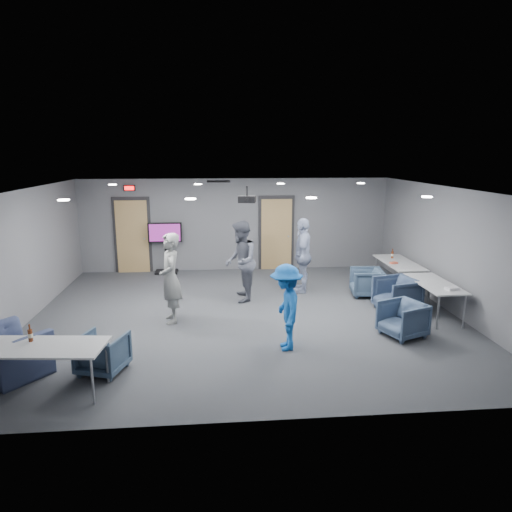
{
  "coord_description": "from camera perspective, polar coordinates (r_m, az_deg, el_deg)",
  "views": [
    {
      "loc": [
        -0.6,
        -9.3,
        3.41
      ],
      "look_at": [
        0.28,
        0.44,
        1.2
      ],
      "focal_mm": 32.0,
      "sensor_mm": 36.0,
      "label": 1
    }
  ],
  "objects": [
    {
      "name": "projector",
      "position": [
        10.35,
        -1.13,
        7.14
      ],
      "size": [
        0.43,
        0.4,
        0.37
      ],
      "rotation": [
        0.0,
        0.0,
        -0.17
      ],
      "color": "black",
      "rests_on": "ceiling"
    },
    {
      "name": "chair_right_a",
      "position": [
        11.44,
        13.64,
        -3.21
      ],
      "size": [
        0.84,
        0.82,
        0.68
      ],
      "primitive_type": "imported",
      "rotation": [
        0.0,
        0.0,
        -1.71
      ],
      "color": "#394C62",
      "rests_on": "floor"
    },
    {
      "name": "chair_right_c",
      "position": [
        9.15,
        17.85,
        -7.53
      ],
      "size": [
        0.96,
        0.94,
        0.67
      ],
      "primitive_type": "imported",
      "rotation": [
        0.0,
        0.0,
        -1.19
      ],
      "color": "#3D4F6A",
      "rests_on": "floor"
    },
    {
      "name": "person_c",
      "position": [
        11.39,
        5.87,
        0.1
      ],
      "size": [
        0.71,
        1.17,
        1.87
      ],
      "primitive_type": "imported",
      "rotation": [
        0.0,
        0.0,
        -1.82
      ],
      "color": "#99A5C5",
      "rests_on": "floor"
    },
    {
      "name": "table_right_b",
      "position": [
        10.39,
        21.41,
        -3.41
      ],
      "size": [
        0.7,
        1.68,
        0.73
      ],
      "rotation": [
        0.0,
        0.0,
        1.57
      ],
      "color": "silver",
      "rests_on": "floor"
    },
    {
      "name": "wall_front",
      "position": [
        5.72,
        1.27,
        -8.41
      ],
      "size": [
        9.0,
        0.02,
        2.7
      ],
      "primitive_type": "cube",
      "color": "slate",
      "rests_on": "floor"
    },
    {
      "name": "door_right",
      "position": [
        13.58,
        2.56,
        2.79
      ],
      "size": [
        1.06,
        0.17,
        2.24
      ],
      "color": "black",
      "rests_on": "wall_back"
    },
    {
      "name": "ceiling",
      "position": [
        9.35,
        -1.45,
        8.36
      ],
      "size": [
        9.0,
        9.0,
        0.0
      ],
      "primitive_type": "plane",
      "rotation": [
        3.14,
        0.0,
        0.0
      ],
      "color": "silver",
      "rests_on": "wall_back"
    },
    {
      "name": "person_b",
      "position": [
        10.62,
        -1.93,
        -0.68
      ],
      "size": [
        0.76,
        0.95,
        1.9
      ],
      "primitive_type": "imported",
      "rotation": [
        0.0,
        0.0,
        -1.62
      ],
      "color": "#4F535F",
      "rests_on": "floor"
    },
    {
      "name": "door_left",
      "position": [
        13.67,
        -15.18,
        2.42
      ],
      "size": [
        1.06,
        0.17,
        2.24
      ],
      "color": "black",
      "rests_on": "wall_back"
    },
    {
      "name": "downlights",
      "position": [
        9.35,
        -1.45,
        8.27
      ],
      "size": [
        6.18,
        3.78,
        0.02
      ],
      "color": "white",
      "rests_on": "ceiling"
    },
    {
      "name": "person_a",
      "position": [
        9.44,
        -10.65,
        -2.75
      ],
      "size": [
        0.57,
        0.75,
        1.85
      ],
      "primitive_type": "imported",
      "rotation": [
        0.0,
        0.0,
        -1.37
      ],
      "color": "gray",
      "rests_on": "floor"
    },
    {
      "name": "exit_sign",
      "position": [
        13.48,
        -15.54,
        8.19
      ],
      "size": [
        0.32,
        0.08,
        0.16
      ],
      "color": "black",
      "rests_on": "wall_back"
    },
    {
      "name": "snack_box",
      "position": [
        11.83,
        16.84,
        -0.82
      ],
      "size": [
        0.2,
        0.16,
        0.04
      ],
      "primitive_type": "cube",
      "rotation": [
        0.0,
        0.0,
        0.27
      ],
      "color": "#C34A30",
      "rests_on": "table_right_a"
    },
    {
      "name": "table_front_left",
      "position": [
        7.32,
        -25.49,
        -10.43
      ],
      "size": [
        1.92,
        0.95,
        0.73
      ],
      "rotation": [
        0.0,
        0.0,
        -0.1
      ],
      "color": "silver",
      "rests_on": "floor"
    },
    {
      "name": "bottle_right",
      "position": [
        12.42,
        16.68,
        0.16
      ],
      "size": [
        0.07,
        0.07,
        0.25
      ],
      "color": "#5B250F",
      "rests_on": "table_right_a"
    },
    {
      "name": "table_right_a",
      "position": [
        12.06,
        17.45,
        -0.93
      ],
      "size": [
        0.75,
        1.8,
        0.73
      ],
      "rotation": [
        0.0,
        0.0,
        1.57
      ],
      "color": "silver",
      "rests_on": "floor"
    },
    {
      "name": "chair_front_a",
      "position": [
        7.78,
        -18.61,
        -11.42
      ],
      "size": [
        0.85,
        0.87,
        0.63
      ],
      "primitive_type": "imported",
      "rotation": [
        0.0,
        0.0,
        2.84
      ],
      "color": "#37495F",
      "rests_on": "floor"
    },
    {
      "name": "bottle_front",
      "position": [
        7.49,
        -26.37,
        -8.85
      ],
      "size": [
        0.07,
        0.07,
        0.26
      ],
      "color": "#5B250F",
      "rests_on": "table_front_left"
    },
    {
      "name": "wall_back",
      "position": [
        13.47,
        -2.53,
        3.93
      ],
      "size": [
        9.0,
        0.02,
        2.7
      ],
      "primitive_type": "cube",
      "color": "slate",
      "rests_on": "floor"
    },
    {
      "name": "person_d",
      "position": [
        8.06,
        3.79,
        -6.42
      ],
      "size": [
        0.59,
        1.01,
        1.54
      ],
      "primitive_type": "imported",
      "rotation": [
        0.0,
        0.0,
        -1.59
      ],
      "color": "#1B5BB3",
      "rests_on": "floor"
    },
    {
      "name": "floor",
      "position": [
        9.93,
        -1.36,
        -7.37
      ],
      "size": [
        9.0,
        9.0,
        0.0
      ],
      "primitive_type": "plane",
      "color": "#323439",
      "rests_on": "ground"
    },
    {
      "name": "chair_front_b",
      "position": [
        8.23,
        -28.77,
        -10.65
      ],
      "size": [
        1.5,
        1.48,
        0.73
      ],
      "primitive_type": "imported",
      "rotation": [
        0.0,
        0.0,
        2.46
      ],
      "color": "#3B4465",
      "rests_on": "floor"
    },
    {
      "name": "hvac_diffuser",
      "position": [
        12.12,
        -4.72,
        9.26
      ],
      "size": [
        0.6,
        0.6,
        0.03
      ],
      "primitive_type": "cube",
      "color": "black",
      "rests_on": "ceiling"
    },
    {
      "name": "wrapper",
      "position": [
        9.98,
        23.29,
        -3.75
      ],
      "size": [
        0.27,
        0.21,
        0.05
      ],
      "primitive_type": "cube",
      "rotation": [
        0.0,
        0.0,
        0.2
      ],
      "color": "silver",
      "rests_on": "table_right_b"
    },
    {
      "name": "wall_right",
      "position": [
        10.81,
        23.14,
        0.7
      ],
      "size": [
        0.02,
        8.0,
        2.7
      ],
      "primitive_type": "cube",
      "color": "slate",
      "rests_on": "floor"
    },
    {
      "name": "chair_right_b",
      "position": [
        10.53,
        17.2,
        -4.6
      ],
      "size": [
        1.0,
        0.98,
        0.75
      ],
      "primitive_type": "imported",
      "rotation": [
        0.0,
        0.0,
        -1.33
      ],
      "color": "#36445D",
      "rests_on": "floor"
    },
    {
      "name": "wall_left",
      "position": [
        10.29,
        -27.27,
        -0.26
      ],
      "size": [
        0.02,
        8.0,
        2.7
      ],
      "primitive_type": "cube",
      "color": "slate",
      "rests_on": "floor"
    },
    {
      "name": "tv_stand",
      "position": [
        13.38,
        -11.25,
        1.4
      ],
      "size": [
        0.96,
        0.46,
        1.48
      ],
      "color": "black",
      "rests_on": "floor"
    }
  ]
}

